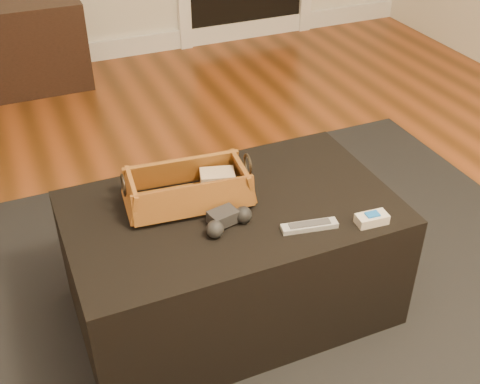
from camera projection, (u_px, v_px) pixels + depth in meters
name	position (u px, v px, depth m)	size (l,w,h in m)	color
baseboard	(57.00, 57.00, 3.78)	(5.00, 0.04, 0.12)	white
area_rug	(238.00, 316.00, 2.03)	(2.60, 2.00, 0.01)	black
ottoman	(232.00, 259.00, 1.94)	(1.00, 0.60, 0.42)	black
tv_remote	(183.00, 199.00, 1.82)	(0.20, 0.05, 0.02)	black
cloth_bundle	(218.00, 180.00, 1.87)	(0.11, 0.07, 0.06)	#CAAA8C
wicker_basket	(188.00, 190.00, 1.82)	(0.40, 0.24, 0.13)	#935721
game_controller	(227.00, 220.00, 1.73)	(0.16, 0.11, 0.05)	black
silver_remote	(309.00, 226.00, 1.73)	(0.17, 0.07, 0.02)	#B5B7BE
cream_gadget	(372.00, 219.00, 1.75)	(0.10, 0.05, 0.03)	beige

